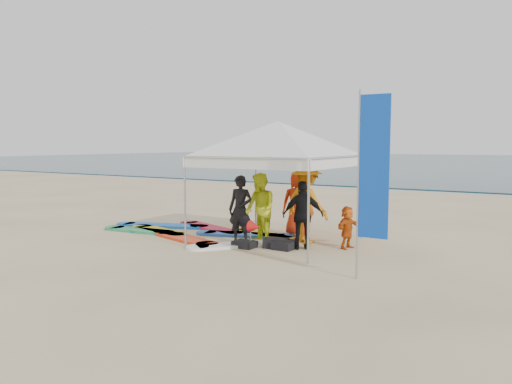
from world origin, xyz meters
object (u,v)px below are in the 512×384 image
object	(u,v)px
person_orange_b	(298,203)
feather_flag	(372,169)
person_black_b	(303,215)
canopy_tent	(278,122)
marker_pennant	(255,227)
surfboard_spread	(201,233)
person_black_a	(240,210)
person_yellow	(260,209)
person_orange_a	(307,203)
person_seated	(347,227)

from	to	relation	value
person_orange_b	feather_flag	bearing A→B (deg)	107.22
person_black_b	canopy_tent	world-z (taller)	canopy_tent
marker_pennant	surfboard_spread	bearing A→B (deg)	160.84
person_black_a	person_black_b	distance (m)	1.60
person_black_a	canopy_tent	size ratio (longest dim) A/B	0.37
feather_flag	marker_pennant	distance (m)	3.74
person_yellow	person_orange_b	distance (m)	1.47
person_orange_b	feather_flag	xyz separation A→B (m)	(3.02, -3.19, 1.11)
person_black_a	person_orange_a	bearing A→B (deg)	28.05
person_orange_a	marker_pennant	distance (m)	1.51
person_seated	person_black_a	bearing A→B (deg)	121.18
person_yellow	person_orange_a	distance (m)	1.16
person_seated	person_orange_b	bearing A→B (deg)	76.94
person_black_b	person_orange_b	size ratio (longest dim) A/B	0.91
canopy_tent	surfboard_spread	xyz separation A→B (m)	(-2.28, -0.10, -2.91)
person_seated	marker_pennant	distance (m)	2.14
person_black_a	person_orange_b	world-z (taller)	person_orange_b
person_orange_b	marker_pennant	size ratio (longest dim) A/B	2.69
person_orange_a	person_black_a	bearing A→B (deg)	53.81
person_black_a	canopy_tent	distance (m)	2.30
canopy_tent	person_yellow	bearing A→B (deg)	-121.32
person_black_a	person_seated	bearing A→B (deg)	10.34
person_yellow	feather_flag	world-z (taller)	feather_flag
surfboard_spread	person_yellow	bearing A→B (deg)	-8.44
person_orange_a	marker_pennant	world-z (taller)	person_orange_a
canopy_tent	surfboard_spread	size ratio (longest dim) A/B	0.81
person_seated	marker_pennant	bearing A→B (deg)	133.07
person_orange_a	feather_flag	bearing A→B (deg)	152.12
feather_flag	canopy_tent	bearing A→B (deg)	144.90
person_orange_a	person_seated	xyz separation A→B (m)	(1.11, -0.15, -0.48)
person_black_a	marker_pennant	distance (m)	0.72
person_orange_a	marker_pennant	xyz separation A→B (m)	(-0.74, -1.22, -0.48)
person_black_b	canopy_tent	size ratio (longest dim) A/B	0.35
person_orange_a	canopy_tent	world-z (taller)	canopy_tent
canopy_tent	surfboard_spread	bearing A→B (deg)	-177.37
person_black_b	person_seated	world-z (taller)	person_black_b
person_orange_b	person_black_b	bearing A→B (deg)	94.29
person_black_a	person_orange_b	xyz separation A→B (m)	(0.74, 1.62, 0.03)
person_orange_a	person_black_b	xyz separation A→B (m)	(0.27, -0.76, -0.19)
person_orange_b	person_orange_a	bearing A→B (deg)	104.14
person_yellow	canopy_tent	distance (m)	2.14
person_orange_a	person_seated	world-z (taller)	person_orange_a
canopy_tent	feather_flag	distance (m)	3.87
person_black_b	person_orange_a	bearing A→B (deg)	-101.53
marker_pennant	person_black_a	bearing A→B (deg)	154.46
person_black_a	person_orange_b	size ratio (longest dim) A/B	0.97
person_orange_b	person_seated	xyz separation A→B (m)	(1.68, -0.82, -0.36)
person_black_b	feather_flag	world-z (taller)	feather_flag
person_yellow	surfboard_spread	distance (m)	2.21
person_black_b	canopy_tent	xyz separation A→B (m)	(-0.89, 0.39, 2.16)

